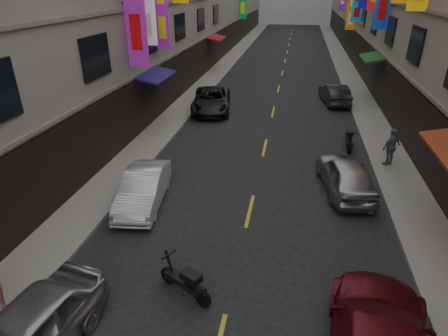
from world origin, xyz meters
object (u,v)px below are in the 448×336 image
at_px(car_left_far, 211,100).
at_px(car_right_mid, 346,175).
at_px(scooter_crossing, 186,282).
at_px(pedestrian_rfar, 391,147).
at_px(car_right_far, 335,94).
at_px(car_left_mid, 144,188).
at_px(scooter_far_right, 349,140).

xyz_separation_m(car_left_far, car_right_mid, (7.53, -9.31, -0.00)).
bearing_deg(car_left_far, car_right_mid, -60.01).
distance_m(scooter_crossing, car_left_far, 16.18).
bearing_deg(car_right_mid, scooter_crossing, 45.41).
bearing_deg(pedestrian_rfar, car_left_far, -72.88).
height_order(car_left_far, car_right_far, car_left_far).
height_order(car_left_mid, car_left_far, car_left_far).
xyz_separation_m(scooter_crossing, car_left_far, (-2.83, 15.93, 0.26)).
bearing_deg(car_right_far, scooter_far_right, 81.96).
distance_m(car_left_mid, car_left_far, 11.73).
xyz_separation_m(car_left_far, car_right_far, (8.00, 3.26, -0.04)).
bearing_deg(scooter_far_right, car_left_mid, 42.19).
distance_m(car_left_far, pedestrian_rfar, 11.79).
xyz_separation_m(scooter_far_right, car_left_mid, (-8.17, -6.95, 0.21)).
height_order(car_left_mid, pedestrian_rfar, pedestrian_rfar).
height_order(car_right_mid, car_right_far, car_right_mid).
xyz_separation_m(scooter_crossing, car_left_mid, (-2.83, 4.20, 0.21)).
relative_size(scooter_crossing, car_left_mid, 0.41).
bearing_deg(car_left_far, scooter_crossing, -88.90).
bearing_deg(pedestrian_rfar, car_right_far, -118.56).
distance_m(scooter_crossing, car_left_mid, 5.07).
height_order(scooter_crossing, pedestrian_rfar, pedestrian_rfar).
xyz_separation_m(scooter_far_right, pedestrian_rfar, (1.54, -1.92, 0.55)).
height_order(scooter_crossing, car_right_mid, car_right_mid).
bearing_deg(pedestrian_rfar, car_left_mid, -10.85).
distance_m(scooter_crossing, pedestrian_rfar, 11.52).
bearing_deg(car_left_mid, car_left_far, 82.17).
bearing_deg(car_left_mid, car_right_mid, 10.01).
bearing_deg(scooter_crossing, pedestrian_rfar, -7.62).
distance_m(scooter_far_right, pedestrian_rfar, 2.52).
relative_size(car_left_mid, pedestrian_rfar, 2.29).
relative_size(scooter_crossing, car_right_far, 0.40).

